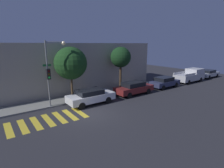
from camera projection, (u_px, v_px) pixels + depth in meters
ground_plane at (89, 114)px, 14.14m from camera, size 60.00×60.00×0.00m
sidewalk at (68, 100)px, 17.55m from camera, size 26.00×2.32×0.14m
building_row at (51, 68)px, 20.52m from camera, size 26.00×6.00×5.66m
crosswalk at (48, 120)px, 13.05m from camera, size 5.61×2.60×0.00m
traffic_light_pole at (52, 66)px, 15.02m from camera, size 2.10×0.56×5.87m
sedan_near_corner at (91, 96)px, 16.43m from camera, size 4.45×1.84×1.41m
sedan_middle at (134, 88)px, 19.59m from camera, size 4.60×1.85×1.43m
sedan_far_end at (164, 82)px, 22.69m from camera, size 4.27×1.89×1.38m
pickup_truck at (190, 75)px, 26.17m from camera, size 5.22×2.08×1.89m
sedan_tail_of_row at (208, 73)px, 29.37m from camera, size 4.38×1.87×1.32m
tree_near_corner at (71, 63)px, 17.14m from camera, size 3.22×3.22×5.31m
tree_midblock at (121, 57)px, 20.70m from camera, size 2.44×2.44×5.25m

